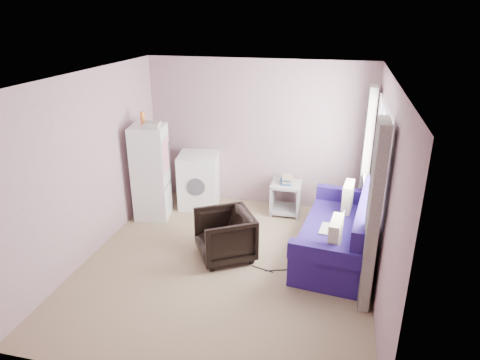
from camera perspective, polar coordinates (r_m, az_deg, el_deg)
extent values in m
cube|color=#9A8465|center=(5.93, -1.85, -11.18)|extent=(3.80, 4.20, 0.02)
cube|color=silver|center=(5.03, -2.21, 13.69)|extent=(3.80, 4.20, 0.02)
cube|color=#A9868E|center=(7.30, 2.39, 6.14)|extent=(3.80, 0.02, 2.50)
cube|color=#A9868E|center=(3.59, -11.14, -11.92)|extent=(3.80, 0.02, 2.50)
cube|color=#A9868E|center=(6.12, -19.55, 1.73)|extent=(0.02, 4.20, 2.50)
cube|color=#A9868E|center=(5.21, 18.68, -1.59)|extent=(0.02, 4.20, 2.50)
cube|color=white|center=(5.78, 18.28, 3.39)|extent=(0.01, 1.60, 1.20)
imported|color=black|center=(5.90, -2.05, -7.11)|extent=(0.95, 0.96, 0.74)
cube|color=white|center=(7.04, -11.81, 1.00)|extent=(0.62, 0.62, 1.54)
cube|color=#505158|center=(7.05, -9.57, -0.54)|extent=(0.10, 0.49, 0.02)
cube|color=#505158|center=(7.08, -9.43, 3.36)|extent=(0.02, 0.03, 0.44)
cube|color=white|center=(6.86, -9.85, 3.26)|extent=(0.07, 0.37, 0.53)
cylinder|color=orange|center=(6.85, -12.86, 8.02)|extent=(0.08, 0.08, 0.21)
cube|color=#AFAFA4|center=(6.70, -11.64, 7.22)|extent=(0.27, 0.30, 0.08)
cube|color=white|center=(7.46, -5.50, 0.02)|extent=(0.76, 0.76, 0.93)
cube|color=#505158|center=(7.29, -5.64, 3.11)|extent=(0.71, 0.69, 0.05)
cylinder|color=#505158|center=(7.15, -5.90, -0.93)|extent=(0.31, 0.07, 0.31)
cube|color=#9D9C99|center=(7.14, 6.20, -0.59)|extent=(0.49, 0.49, 0.04)
cube|color=#9D9C99|center=(7.32, 6.05, -3.85)|extent=(0.49, 0.49, 0.04)
cube|color=#9D9C99|center=(7.26, 4.37, -2.23)|extent=(0.05, 0.49, 0.54)
cube|color=#9D9C99|center=(7.22, 7.87, -2.53)|extent=(0.05, 0.49, 0.54)
cube|color=navy|center=(7.12, 6.21, -0.31)|extent=(0.17, 0.24, 0.03)
cube|color=#9B8467|center=(7.11, 6.32, -0.07)|extent=(0.19, 0.25, 0.03)
cube|color=navy|center=(7.11, 6.15, 0.20)|extent=(0.18, 0.25, 0.03)
cube|color=#9B8467|center=(7.08, 6.30, 0.40)|extent=(0.19, 0.26, 0.03)
cube|color=navy|center=(6.16, 12.62, -7.96)|extent=(1.13, 2.01, 0.43)
cube|color=navy|center=(5.94, 16.39, -4.67)|extent=(0.42, 1.93, 0.47)
cube|color=navy|center=(5.21, 11.40, -9.73)|extent=(0.92, 0.26, 0.21)
cube|color=navy|center=(6.85, 13.98, -1.95)|extent=(0.92, 0.26, 0.21)
cube|color=#F6EFBA|center=(5.41, 12.59, -7.21)|extent=(0.18, 0.44, 0.43)
cube|color=#F6EFBA|center=(6.52, 14.19, -2.19)|extent=(0.18, 0.44, 0.43)
cube|color=#9D9C99|center=(5.97, 11.84, -6.45)|extent=(0.29, 0.38, 0.02)
cube|color=silver|center=(5.90, 13.21, -5.59)|extent=(0.11, 0.36, 0.23)
cube|color=white|center=(5.99, 16.93, -2.27)|extent=(0.14, 1.70, 0.04)
cube|color=white|center=(5.99, 17.44, -2.04)|extent=(0.02, 1.68, 0.05)
cube|color=white|center=(5.78, 18.10, 3.41)|extent=(0.02, 1.68, 0.05)
cube|color=white|center=(5.63, 18.82, 9.20)|extent=(0.02, 1.68, 0.05)
cube|color=white|center=(5.03, 18.65, 0.63)|extent=(0.02, 0.05, 1.20)
cube|color=white|center=(5.53, 18.27, 2.56)|extent=(0.02, 0.05, 1.20)
cube|color=white|center=(6.04, 17.95, 4.18)|extent=(0.02, 0.05, 1.20)
cube|color=white|center=(6.55, 17.68, 5.54)|extent=(0.02, 0.05, 1.20)
cube|color=beige|center=(4.92, 17.28, -4.78)|extent=(0.12, 0.46, 2.18)
cube|color=beige|center=(6.92, 16.45, 3.06)|extent=(0.12, 0.46, 2.18)
cylinder|color=black|center=(5.80, 4.92, -11.90)|extent=(0.31, 0.12, 0.01)
cylinder|color=black|center=(5.82, 2.99, -11.75)|extent=(0.31, 0.10, 0.01)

